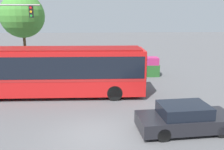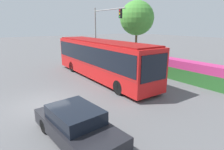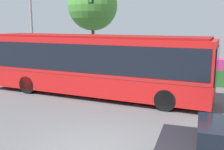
% 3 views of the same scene
% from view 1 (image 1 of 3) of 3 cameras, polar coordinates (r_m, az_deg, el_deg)
% --- Properties ---
extents(ground_plane, '(140.00, 140.00, 0.00)m').
position_cam_1_polar(ground_plane, '(11.61, -4.39, -13.77)').
color(ground_plane, '#5B5B5E').
extents(city_bus, '(12.53, 2.87, 3.28)m').
position_cam_1_polar(city_bus, '(16.84, -14.01, 1.36)').
color(city_bus, red).
rests_on(city_bus, ground).
extents(sedan_foreground, '(4.63, 2.21, 1.34)m').
position_cam_1_polar(sedan_foreground, '(12.17, 16.67, -9.71)').
color(sedan_foreground, black).
rests_on(sedan_foreground, ground).
extents(flowering_hedge, '(7.26, 1.21, 1.70)m').
position_cam_1_polar(flowering_hedge, '(21.98, 1.55, 1.85)').
color(flowering_hedge, '#286028').
rests_on(flowering_hedge, ground).
extents(street_tree_left, '(4.11, 4.11, 7.39)m').
position_cam_1_polar(street_tree_left, '(24.88, -20.21, 12.84)').
color(street_tree_left, brown).
rests_on(street_tree_left, ground).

